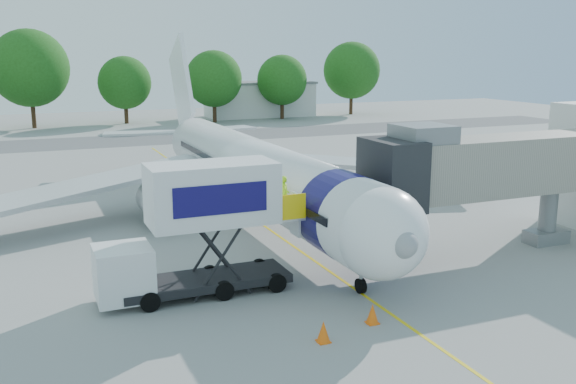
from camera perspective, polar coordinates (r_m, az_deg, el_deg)
name	(u,v)px	position (r m, az deg, el deg)	size (l,w,h in m)	color
ground	(276,234)	(35.48, -1.03, -3.79)	(160.00, 160.00, 0.00)	#979795
guidance_line	(276,234)	(35.48, -1.03, -3.79)	(0.15, 70.00, 0.01)	yellow
taxiway_strip	(140,140)	(75.38, -13.00, 4.56)	(120.00, 10.00, 0.01)	#59595B
aircraft	(251,170)	(38.56, -3.32, 2.00)	(34.17, 37.73, 11.35)	white
jet_bridge	(482,168)	(32.60, 16.84, 2.06)	(13.90, 3.20, 6.60)	#9D9486
catering_hiloader	(197,230)	(26.44, -8.08, -3.40)	(8.50, 2.44, 5.50)	black
ground_tug	(363,352)	(20.56, 6.67, -13.98)	(4.22, 3.11, 1.51)	silver
safety_cone_a	(372,314)	(24.40, 7.51, -10.71)	(0.48, 0.48, 0.76)	#FE600D
safety_cone_b	(323,332)	(22.80, 3.16, -12.33)	(0.49, 0.49, 0.77)	#FE600D
outbuilding_right	(260,99)	(100.10, -2.53, 8.26)	(16.40, 7.40, 5.30)	silver
tree_c	(30,68)	(90.49, -21.99, 10.17)	(10.01, 10.01, 12.76)	#382314
tree_d	(125,83)	(92.49, -14.32, 9.39)	(7.28, 7.28, 9.28)	#382314
tree_e	(214,79)	(91.66, -6.61, 9.97)	(7.89, 7.89, 10.07)	#382314
tree_f	(282,80)	(96.08, -0.53, 9.92)	(7.39, 7.39, 9.42)	#382314
tree_g	(352,70)	(103.51, 5.68, 10.71)	(8.93, 8.93, 11.39)	#382314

